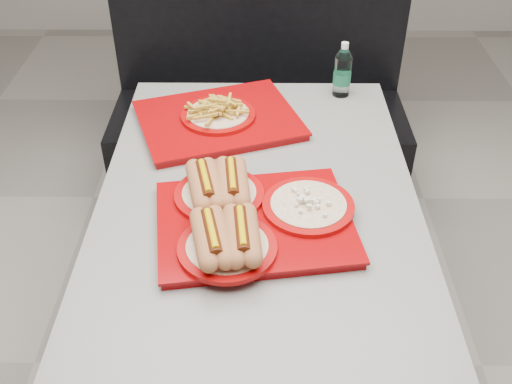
{
  "coord_description": "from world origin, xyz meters",
  "views": [
    {
      "loc": [
        0.0,
        -1.31,
        1.79
      ],
      "look_at": [
        -0.0,
        -0.07,
        0.83
      ],
      "focal_mm": 42.0,
      "sensor_mm": 36.0,
      "label": 1
    }
  ],
  "objects_px": {
    "tray_near": "(246,216)",
    "tray_far": "(218,117)",
    "water_bottle": "(342,73)",
    "diner_table": "(258,243)",
    "booth_bench": "(259,111)"
  },
  "relations": [
    {
      "from": "diner_table",
      "to": "booth_bench",
      "type": "bearing_deg",
      "value": 90.0
    },
    {
      "from": "booth_bench",
      "to": "tray_far",
      "type": "height_order",
      "value": "booth_bench"
    },
    {
      "from": "tray_near",
      "to": "tray_far",
      "type": "height_order",
      "value": "tray_near"
    },
    {
      "from": "diner_table",
      "to": "booth_bench",
      "type": "relative_size",
      "value": 1.05
    },
    {
      "from": "tray_near",
      "to": "water_bottle",
      "type": "bearing_deg",
      "value": 66.08
    },
    {
      "from": "diner_table",
      "to": "water_bottle",
      "type": "relative_size",
      "value": 7.16
    },
    {
      "from": "tray_far",
      "to": "water_bottle",
      "type": "relative_size",
      "value": 3.08
    },
    {
      "from": "tray_near",
      "to": "booth_bench",
      "type": "bearing_deg",
      "value": 88.61
    },
    {
      "from": "booth_bench",
      "to": "water_bottle",
      "type": "relative_size",
      "value": 6.81
    },
    {
      "from": "booth_bench",
      "to": "water_bottle",
      "type": "height_order",
      "value": "booth_bench"
    },
    {
      "from": "diner_table",
      "to": "booth_bench",
      "type": "xyz_separation_m",
      "value": [
        0.0,
        1.09,
        -0.18
      ]
    },
    {
      "from": "booth_bench",
      "to": "tray_near",
      "type": "xyz_separation_m",
      "value": [
        -0.03,
        -1.21,
        0.39
      ]
    },
    {
      "from": "tray_far",
      "to": "water_bottle",
      "type": "height_order",
      "value": "water_bottle"
    },
    {
      "from": "tray_far",
      "to": "tray_near",
      "type": "bearing_deg",
      "value": -78.75
    },
    {
      "from": "diner_table",
      "to": "water_bottle",
      "type": "distance_m",
      "value": 0.73
    }
  ]
}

